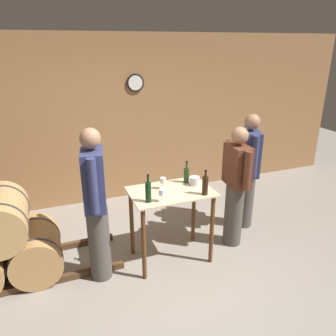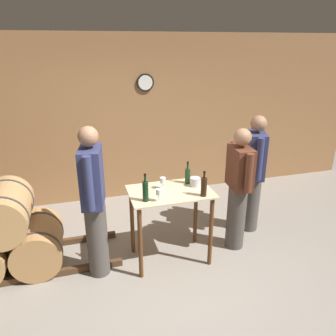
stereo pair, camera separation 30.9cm
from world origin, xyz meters
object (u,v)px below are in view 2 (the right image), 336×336
at_px(person_visitor_with_scarf, 254,172).
at_px(person_visitor_bearded, 238,188).
at_px(wine_glass_near_left, 159,192).
at_px(ice_bucket, 195,182).
at_px(wine_bottle_far_left, 145,191).
at_px(wine_bottle_left, 188,175).
at_px(wine_bottle_center, 204,186).
at_px(wine_glass_near_center, 163,181).
at_px(person_host, 94,201).

relative_size(person_visitor_with_scarf, person_visitor_bearded, 1.04).
relative_size(wine_glass_near_left, ice_bucket, 1.19).
distance_m(wine_bottle_far_left, wine_bottle_left, 0.68).
distance_m(wine_bottle_center, wine_glass_near_center, 0.50).
bearing_deg(person_visitor_bearded, ice_bucket, 176.17).
relative_size(wine_bottle_left, person_host, 0.16).
xyz_separation_m(wine_bottle_center, wine_glass_near_left, (-0.52, 0.01, -0.01)).
bearing_deg(wine_glass_near_center, person_visitor_bearded, -3.98).
bearing_deg(wine_glass_near_left, wine_glass_near_center, 67.03).
distance_m(wine_bottle_left, person_visitor_bearded, 0.67).
xyz_separation_m(wine_glass_near_left, wine_glass_near_center, (0.13, 0.30, -0.00)).
height_order(person_host, person_visitor_bearded, person_host).
bearing_deg(wine_bottle_left, person_visitor_with_scarf, 10.77).
distance_m(wine_bottle_far_left, wine_glass_near_left, 0.14).
distance_m(wine_bottle_far_left, ice_bucket, 0.70).
bearing_deg(wine_glass_near_left, wine_bottle_center, -0.85).
xyz_separation_m(person_visitor_with_scarf, person_visitor_bearded, (-0.41, -0.34, -0.03)).
bearing_deg(wine_bottle_left, wine_bottle_center, -81.77).
height_order(wine_bottle_far_left, wine_bottle_left, wine_bottle_far_left).
xyz_separation_m(wine_bottle_center, ice_bucket, (0.01, 0.28, -0.06)).
height_order(wine_bottle_far_left, ice_bucket, wine_bottle_far_left).
bearing_deg(person_host, wine_bottle_far_left, -13.86).
distance_m(wine_glass_near_left, person_host, 0.71).
relative_size(wine_glass_near_center, ice_bucket, 1.17).
bearing_deg(wine_glass_near_center, wine_bottle_far_left, -135.95).
bearing_deg(person_host, wine_glass_near_left, -15.09).
relative_size(wine_bottle_far_left, wine_bottle_left, 1.14).
height_order(wine_bottle_center, ice_bucket, wine_bottle_center).
height_order(wine_bottle_left, wine_glass_near_left, wine_bottle_left).
bearing_deg(wine_bottle_center, wine_glass_near_left, 179.15).
height_order(wine_bottle_center, person_host, person_host).
xyz_separation_m(ice_bucket, person_visitor_with_scarf, (0.97, 0.30, -0.10)).
bearing_deg(ice_bucket, person_visitor_with_scarf, 17.29).
bearing_deg(wine_bottle_far_left, person_visitor_with_scarf, 17.95).
relative_size(wine_bottle_far_left, person_host, 0.18).
height_order(wine_glass_near_left, ice_bucket, wine_glass_near_left).
xyz_separation_m(wine_bottle_left, ice_bucket, (0.06, -0.11, -0.05)).
bearing_deg(wine_bottle_far_left, ice_bucket, 18.92).
height_order(wine_bottle_far_left, wine_bottle_center, wine_bottle_far_left).
distance_m(wine_bottle_left, person_host, 1.16).
height_order(wine_glass_near_center, ice_bucket, wine_glass_near_center).
distance_m(wine_bottle_left, wine_bottle_center, 0.39).
relative_size(wine_bottle_left, ice_bucket, 2.28).
relative_size(wine_glass_near_left, person_visitor_bearded, 0.09).
bearing_deg(person_visitor_with_scarf, wine_bottle_left, -169.23).
height_order(wine_glass_near_center, person_visitor_bearded, person_visitor_bearded).
distance_m(wine_bottle_far_left, person_host, 0.57).
height_order(wine_bottle_center, wine_glass_near_left, wine_bottle_center).
bearing_deg(wine_bottle_far_left, wine_bottle_left, 29.07).
bearing_deg(wine_glass_near_left, person_visitor_bearded, 12.26).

